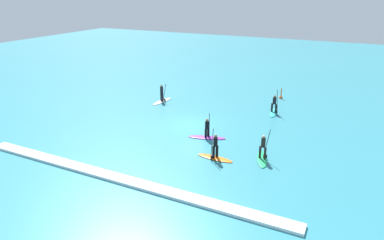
# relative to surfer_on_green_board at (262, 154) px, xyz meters

# --- Properties ---
(ground_plane) EXTENTS (120.00, 120.00, 0.00)m
(ground_plane) POSITION_rel_surfer_on_green_board_xyz_m (-7.35, 3.69, -0.44)
(ground_plane) COLOR teal
(ground_plane) RESTS_ON ground
(surfer_on_green_board) EXTENTS (1.49, 2.78, 2.26)m
(surfer_on_green_board) POSITION_rel_surfer_on_green_board_xyz_m (0.00, 0.00, 0.00)
(surfer_on_green_board) COLOR #23B266
(surfer_on_green_board) RESTS_ON ground_plane
(surfer_on_teal_board) EXTENTS (1.02, 2.84, 2.40)m
(surfer_on_teal_board) POSITION_rel_surfer_on_green_board_xyz_m (-1.64, 10.10, 0.02)
(surfer_on_teal_board) COLOR #33C6CC
(surfer_on_teal_board) RESTS_ON ground_plane
(surfer_on_orange_board) EXTENTS (2.71, 0.85, 2.32)m
(surfer_on_orange_board) POSITION_rel_surfer_on_green_board_xyz_m (-3.06, -1.34, 0.03)
(surfer_on_orange_board) COLOR orange
(surfer_on_orange_board) RESTS_ON ground_plane
(surfer_on_white_board) EXTENTS (1.06, 3.08, 2.01)m
(surfer_on_white_board) POSITION_rel_surfer_on_green_board_xyz_m (-13.25, 8.43, 0.03)
(surfer_on_white_board) COLOR white
(surfer_on_white_board) RESTS_ON ground_plane
(surfer_on_purple_board) EXTENTS (3.10, 1.55, 2.08)m
(surfer_on_purple_board) POSITION_rel_surfer_on_green_board_xyz_m (-5.04, 1.73, -0.05)
(surfer_on_purple_board) COLOR purple
(surfer_on_purple_board) RESTS_ON ground_plane
(marker_buoy) EXTENTS (0.37, 0.37, 1.23)m
(marker_buoy) POSITION_rel_surfer_on_green_board_xyz_m (-2.08, 15.21, -0.24)
(marker_buoy) COLOR #E55119
(marker_buoy) RESTS_ON ground_plane
(wave_crest) EXTENTS (22.78, 0.90, 0.18)m
(wave_crest) POSITION_rel_surfer_on_green_board_xyz_m (-7.35, -6.73, -0.35)
(wave_crest) COLOR white
(wave_crest) RESTS_ON ground_plane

